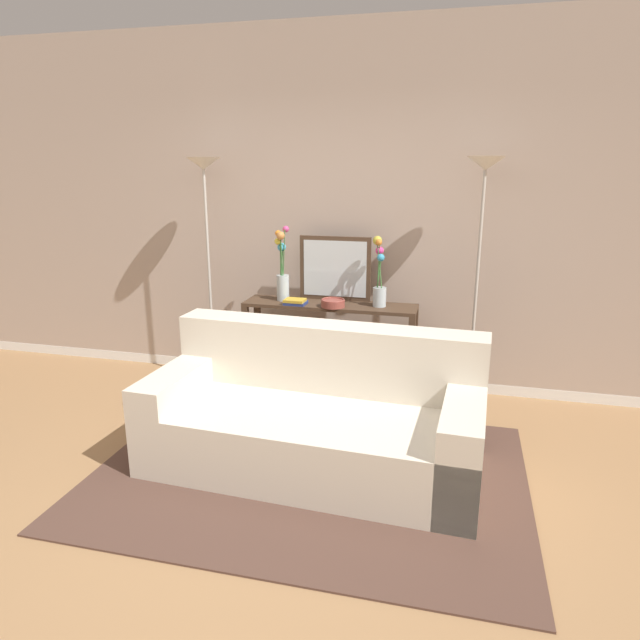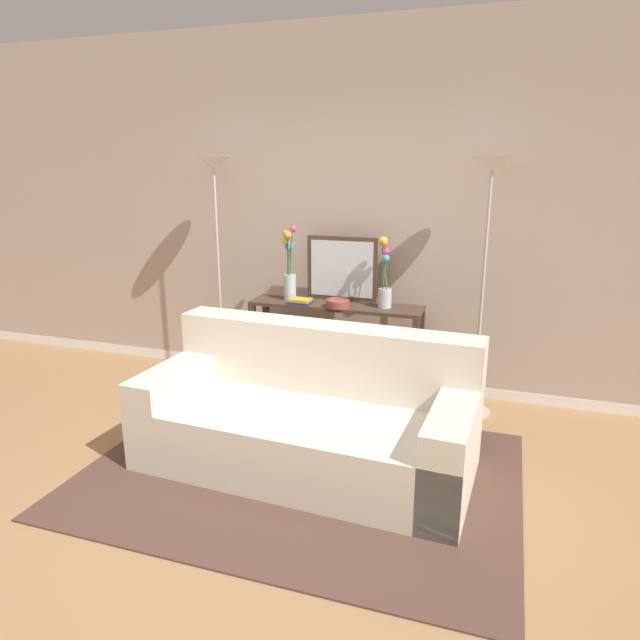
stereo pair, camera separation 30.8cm
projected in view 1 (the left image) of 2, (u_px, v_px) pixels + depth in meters
The scene contains 13 objects.
ground_plane at pixel (252, 522), 3.18m from camera, with size 16.00×16.00×0.02m, color #9E754C.
back_wall at pixel (340, 212), 4.88m from camera, with size 12.00×0.15×3.03m.
area_rug at pixel (309, 474), 3.64m from camera, with size 2.70×1.96×0.01m.
couch at pixel (316, 420), 3.71m from camera, with size 2.16×1.07×0.88m.
console_table at pixel (330, 332), 4.77m from camera, with size 1.44×0.34×0.80m.
floor_lamp_left at pixel (206, 210), 4.74m from camera, with size 0.28×0.28×1.97m.
floor_lamp_right at pixel (482, 215), 4.22m from camera, with size 0.28×0.28×1.97m.
wall_mirror at pixel (335, 269), 4.76m from camera, with size 0.61×0.02×0.54m.
vase_tall_flowers at pixel (282, 272), 4.76m from camera, with size 0.12×0.14×0.62m.
vase_short_flowers at pixel (379, 279), 4.56m from camera, with size 0.12×0.13×0.57m.
fruit_bowl at pixel (333, 303), 4.59m from camera, with size 0.19×0.19×0.06m.
book_stack at pixel (295, 302), 4.68m from camera, with size 0.18×0.15×0.04m.
book_row_under_console at pixel (288, 383), 4.99m from camera, with size 0.43×0.18×0.13m.
Camera 1 is at (1.04, -2.58, 1.93)m, focal length 31.93 mm.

